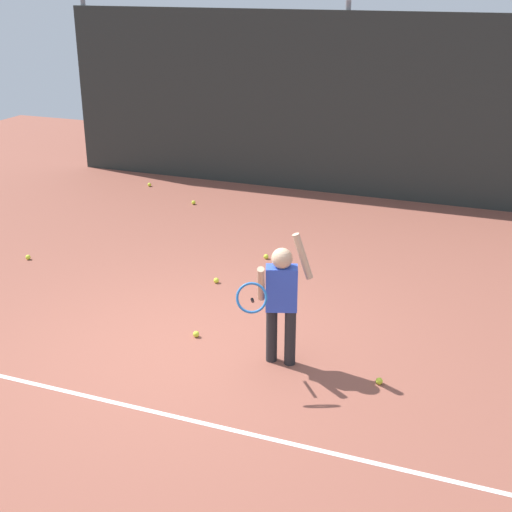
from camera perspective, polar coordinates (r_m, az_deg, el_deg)
name	(u,v)px	position (r m, az deg, el deg)	size (l,w,h in m)	color
ground_plane	(191,348)	(7.38, -5.28, -7.36)	(20.00, 20.00, 0.00)	brown
court_line_baseline	(134,407)	(6.52, -9.80, -11.86)	(9.00, 0.05, 0.00)	white
back_fence_windscreen	(343,106)	(12.22, 7.00, 11.88)	(10.28, 0.08, 3.04)	#282D2B
fence_post_0	(90,85)	(14.30, -13.20, 13.21)	(0.09, 0.09, 3.19)	slate
fence_post_1	(344,101)	(12.26, 7.09, 12.27)	(0.09, 0.09, 3.19)	slate
tennis_player	(280,296)	(6.76, 1.96, -3.23)	(0.57, 0.74, 1.35)	#232326
tennis_ball_0	(266,257)	(9.55, 0.81, -0.04)	(0.07, 0.07, 0.07)	#CCE033
tennis_ball_1	(216,280)	(8.83, -3.21, -1.97)	(0.07, 0.07, 0.07)	#CCE033
tennis_ball_2	(379,381)	(6.83, 9.87, -9.87)	(0.07, 0.07, 0.07)	#CCE033
tennis_ball_4	(28,257)	(10.01, -17.84, -0.09)	(0.07, 0.07, 0.07)	#CCE033
tennis_ball_5	(196,334)	(7.57, -4.83, -6.27)	(0.07, 0.07, 0.07)	#CCE033
tennis_ball_6	(149,185)	(13.02, -8.56, 5.69)	(0.07, 0.07, 0.07)	#CCE033
tennis_ball_7	(194,202)	(11.89, -5.04, 4.31)	(0.07, 0.07, 0.07)	#CCE033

